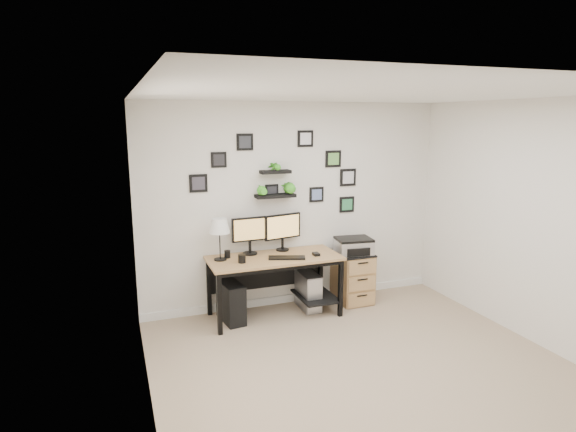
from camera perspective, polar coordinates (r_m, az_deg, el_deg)
name	(u,v)px	position (r m, az deg, el deg)	size (l,w,h in m)	color
room	(295,297)	(6.50, 0.87, -9.62)	(4.00, 4.00, 4.00)	tan
desk	(276,266)	(5.91, -1.41, -5.90)	(1.60, 0.70, 0.75)	tan
monitor_left	(250,233)	(5.89, -4.54, -2.00)	(0.46, 0.19, 0.47)	black
monitor_right	(283,229)	(6.04, -0.63, -1.55)	(0.50, 0.19, 0.47)	black
keyboard	(287,258)	(5.76, -0.15, -4.96)	(0.44, 0.14, 0.02)	black
mouse	(316,254)	(5.90, 3.35, -4.53)	(0.07, 0.11, 0.03)	black
table_lamp	(219,227)	(5.67, -8.13, -1.29)	(0.24, 0.24, 0.50)	black
mug	(242,259)	(5.61, -5.48, -5.04)	(0.09, 0.09, 0.10)	black
pen_cup	(227,254)	(5.83, -7.20, -4.50)	(0.07, 0.07, 0.09)	black
pc_tower_black	(231,302)	(5.88, -6.78, -10.08)	(0.21, 0.48, 0.48)	black
pc_tower_grey	(308,291)	(6.22, 2.42, -8.83)	(0.22, 0.47, 0.47)	gray
file_cabinet	(353,277)	(6.47, 7.68, -7.17)	(0.43, 0.53, 0.67)	tan
printer	(354,246)	(6.30, 7.80, -3.51)	(0.48, 0.41, 0.20)	silver
wall_decor	(281,178)	(5.98, -0.86, 4.49)	(2.20, 0.18, 1.09)	black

